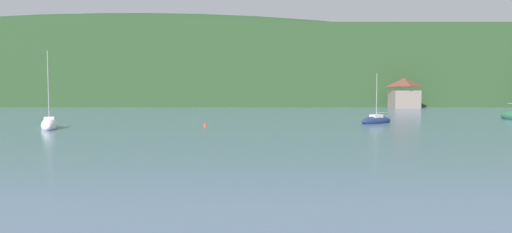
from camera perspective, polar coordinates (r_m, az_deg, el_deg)
The scene contains 5 objects.
wooded_hillside at distance 126.75m, azimuth -8.91°, elevation 5.28°, with size 352.00×50.05×39.93m.
shore_building_west at distance 96.45m, azimuth 18.50°, elevation 2.89°, with size 5.57×5.52×6.32m.
sailboat_far_2 at distance 46.02m, azimuth -25.66°, elevation -1.00°, with size 3.44×5.44×7.76m.
sailboat_far_5 at distance 50.18m, azimuth 15.15°, elevation -0.52°, with size 4.51×3.68×5.81m.
mooring_buoy_near at distance 45.14m, azimuth -6.91°, elevation -1.22°, with size 0.44×0.44×0.44m, color red.
Camera 1 is at (-0.11, 23.83, 3.56)m, focal length 30.63 mm.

